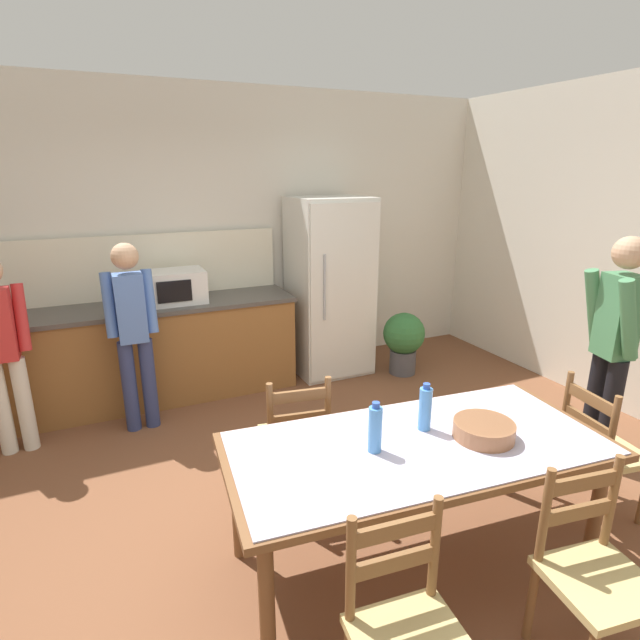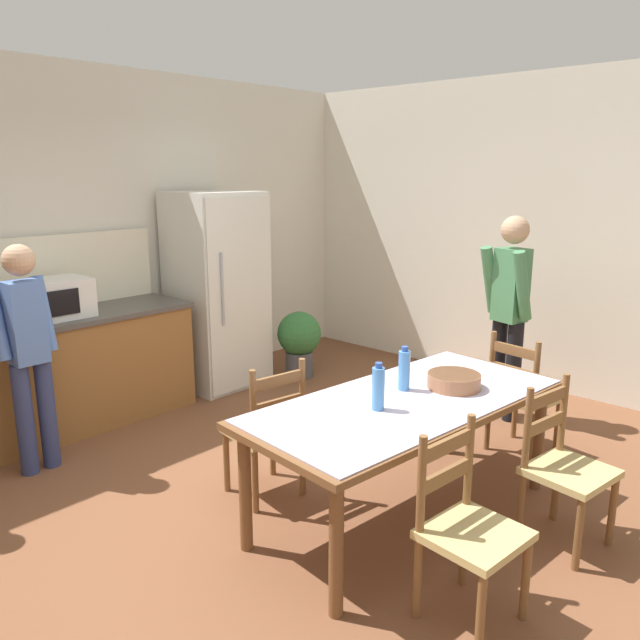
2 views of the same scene
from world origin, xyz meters
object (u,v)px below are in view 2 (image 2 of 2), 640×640
(serving_bowl, at_px, (454,380))
(person_at_counter, at_px, (28,347))
(chair_side_near_right, at_px, (564,468))
(refrigerator, at_px, (218,290))
(microwave, at_px, (54,299))
(chair_head_end, at_px, (522,396))
(chair_side_far_left, at_px, (267,430))
(bottle_off_centre, at_px, (404,370))
(chair_side_near_left, at_px, (467,529))
(dining_table, at_px, (407,411))
(person_by_table, at_px, (509,307))
(bottle_near_centre, at_px, (378,388))
(potted_plant, at_px, (299,339))

(serving_bowl, distance_m, person_at_counter, 2.80)
(chair_side_near_right, bearing_deg, refrigerator, 91.64)
(serving_bowl, bearing_deg, microwave, 111.13)
(chair_head_end, relative_size, chair_side_far_left, 1.00)
(bottle_off_centre, distance_m, chair_side_near_left, 1.11)
(dining_table, distance_m, chair_head_end, 1.32)
(bottle_off_centre, xyz_separation_m, serving_bowl, (0.23, -0.21, -0.07))
(person_by_table, bearing_deg, bottle_near_centre, 21.84)
(chair_side_near_right, bearing_deg, person_by_table, 44.68)
(person_at_counter, bearing_deg, chair_side_near_right, -152.35)
(dining_table, relative_size, person_by_table, 1.23)
(bottle_off_centre, distance_m, chair_side_near_right, 1.03)
(refrigerator, bearing_deg, bottle_off_centre, -104.74)
(chair_side_near_left, bearing_deg, microwave, 99.53)
(chair_side_near_left, height_order, potted_plant, chair_side_near_left)
(chair_side_far_left, distance_m, potted_plant, 2.39)
(refrigerator, height_order, bottle_near_centre, refrigerator)
(chair_side_near_right, bearing_deg, person_at_counter, 126.17)
(microwave, bearing_deg, serving_bowl, -68.87)
(microwave, distance_m, dining_table, 2.88)
(serving_bowl, xyz_separation_m, chair_side_near_right, (0.03, -0.69, -0.36))
(bottle_near_centre, relative_size, chair_head_end, 0.30)
(chair_side_far_left, relative_size, person_at_counter, 0.58)
(bottle_off_centre, bearing_deg, chair_head_end, -11.01)
(microwave, relative_size, bottle_off_centre, 1.85)
(microwave, height_order, chair_side_far_left, microwave)
(refrigerator, bearing_deg, dining_table, -106.37)
(serving_bowl, relative_size, potted_plant, 0.48)
(bottle_near_centre, height_order, person_by_table, person_by_table)
(chair_head_end, relative_size, chair_side_near_left, 1.00)
(chair_side_near_left, bearing_deg, person_by_table, 28.16)
(bottle_near_centre, relative_size, chair_side_near_right, 0.30)
(chair_side_far_left, bearing_deg, person_at_counter, -51.02)
(chair_side_near_right, height_order, person_by_table, person_by_table)
(chair_side_far_left, bearing_deg, serving_bowl, 137.96)
(chair_side_far_left, height_order, person_at_counter, person_at_counter)
(serving_bowl, distance_m, chair_side_near_right, 0.78)
(chair_side_near_right, xyz_separation_m, chair_side_near_left, (-0.90, 0.09, 0.00))
(chair_side_near_right, distance_m, person_at_counter, 3.44)
(chair_side_near_right, relative_size, person_by_table, 0.54)
(chair_head_end, relative_size, chair_side_near_right, 1.00)
(refrigerator, bearing_deg, chair_side_near_left, -111.12)
(microwave, relative_size, bottle_near_centre, 1.85)
(serving_bowl, xyz_separation_m, person_at_counter, (-1.55, 2.33, 0.08))
(potted_plant, bearing_deg, refrigerator, 147.27)
(dining_table, bearing_deg, chair_head_end, -5.56)
(person_at_counter, distance_m, person_by_table, 3.62)
(chair_side_near_left, bearing_deg, bottle_off_centre, 57.38)
(chair_side_near_right, bearing_deg, microwave, 116.33)
(chair_side_far_left, bearing_deg, chair_side_near_right, 124.61)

